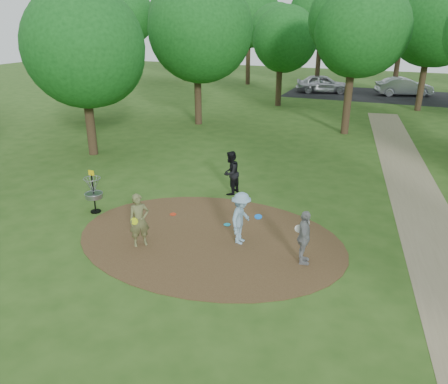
% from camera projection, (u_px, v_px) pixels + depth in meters
% --- Properties ---
extents(ground, '(100.00, 100.00, 0.00)m').
position_uv_depth(ground, '(209.00, 238.00, 13.47)').
color(ground, '#2D5119').
rests_on(ground, ground).
extents(dirt_clearing, '(8.40, 8.40, 0.02)m').
position_uv_depth(dirt_clearing, '(209.00, 238.00, 13.47)').
color(dirt_clearing, '#47301C').
rests_on(dirt_clearing, ground).
extents(footpath, '(7.55, 39.89, 0.01)m').
position_uv_depth(footpath, '(437.00, 248.00, 12.91)').
color(footpath, '#8C7A5B').
rests_on(footpath, ground).
extents(parking_lot, '(14.00, 8.00, 0.01)m').
position_uv_depth(parking_lot, '(368.00, 95.00, 38.54)').
color(parking_lot, black).
rests_on(parking_lot, ground).
extents(player_observer_with_disc, '(0.70, 0.70, 1.64)m').
position_uv_depth(player_observer_with_disc, '(139.00, 220.00, 12.77)').
color(player_observer_with_disc, '#65683C').
rests_on(player_observer_with_disc, ground).
extents(player_throwing_with_disc, '(0.97, 1.07, 1.62)m').
position_uv_depth(player_throwing_with_disc, '(241.00, 218.00, 12.93)').
color(player_throwing_with_disc, '#85ACC6').
rests_on(player_throwing_with_disc, ground).
extents(player_walking_with_disc, '(0.74, 0.90, 1.70)m').
position_uv_depth(player_walking_with_disc, '(231.00, 173.00, 16.59)').
color(player_walking_with_disc, black).
rests_on(player_walking_with_disc, ground).
extents(player_waiting_with_disc, '(0.57, 0.98, 1.57)m').
position_uv_depth(player_waiting_with_disc, '(304.00, 238.00, 11.84)').
color(player_waiting_with_disc, gray).
rests_on(player_waiting_with_disc, ground).
extents(disc_ground_cyan, '(0.22, 0.22, 0.02)m').
position_uv_depth(disc_ground_cyan, '(227.00, 225.00, 14.30)').
color(disc_ground_cyan, '#1AAED4').
rests_on(disc_ground_cyan, dirt_clearing).
extents(disc_ground_red, '(0.22, 0.22, 0.02)m').
position_uv_depth(disc_ground_red, '(173.00, 214.00, 15.06)').
color(disc_ground_red, red).
rests_on(disc_ground_red, dirt_clearing).
extents(car_left, '(5.03, 3.02, 1.60)m').
position_uv_depth(car_left, '(323.00, 84.00, 39.20)').
color(car_left, '#A8A9B0').
rests_on(car_left, ground).
extents(car_right, '(4.95, 3.06, 1.54)m').
position_uv_depth(car_right, '(404.00, 87.00, 37.72)').
color(car_right, '#929399').
rests_on(car_right, ground).
extents(disc_golf_basket, '(0.63, 0.63, 1.54)m').
position_uv_depth(disc_golf_basket, '(93.00, 189.00, 14.99)').
color(disc_golf_basket, black).
rests_on(disc_golf_basket, ground).
extents(tree_ring, '(37.43, 45.74, 9.46)m').
position_uv_depth(tree_ring, '(334.00, 44.00, 18.37)').
color(tree_ring, '#332316').
rests_on(tree_ring, ground).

